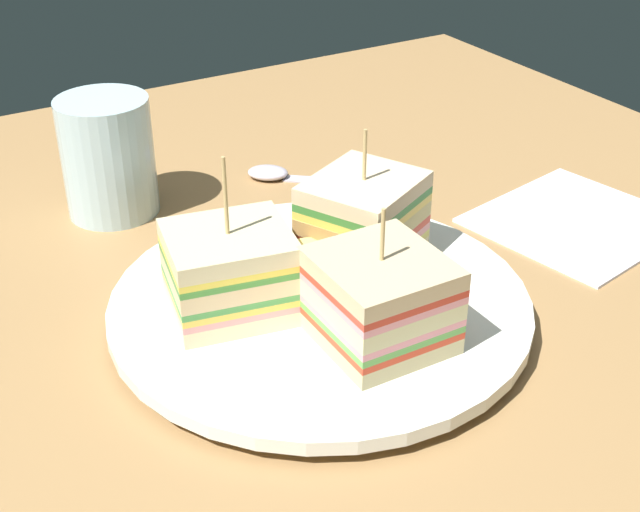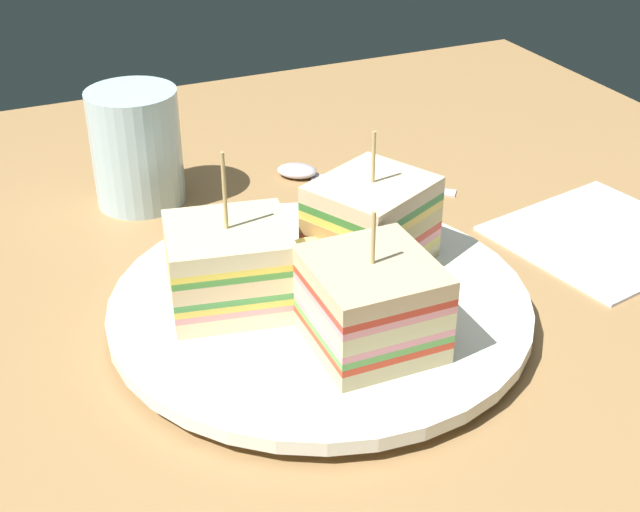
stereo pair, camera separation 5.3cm
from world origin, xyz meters
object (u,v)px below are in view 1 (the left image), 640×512
at_px(plate, 320,306).
at_px(sandwich_wedge_0, 231,272).
at_px(sandwich_wedge_1, 379,300).
at_px(spoon, 294,175).
at_px(chip_pile, 327,274).
at_px(napkin, 577,220).
at_px(drinking_glass, 109,165).
at_px(sandwich_wedge_2, 362,220).

distance_m(plate, sandwich_wedge_0, 0.06).
height_order(sandwich_wedge_1, spoon, sandwich_wedge_1).
height_order(chip_pile, napkin, chip_pile).
distance_m(napkin, drinking_glass, 0.36).
bearing_deg(chip_pile, sandwich_wedge_0, -101.36).
height_order(sandwich_wedge_1, sandwich_wedge_2, sandwich_wedge_2).
distance_m(sandwich_wedge_1, spoon, 0.26).
distance_m(spoon, napkin, 0.23).
height_order(sandwich_wedge_0, spoon, sandwich_wedge_0).
bearing_deg(sandwich_wedge_0, drinking_glass, 104.10).
relative_size(sandwich_wedge_2, chip_pile, 1.14).
xyz_separation_m(sandwich_wedge_0, drinking_glass, (-0.19, -0.01, -0.00)).
bearing_deg(sandwich_wedge_0, sandwich_wedge_1, -38.59).
bearing_deg(sandwich_wedge_0, chip_pile, -0.05).
xyz_separation_m(plate, napkin, (-0.01, 0.23, -0.01)).
xyz_separation_m(plate, drinking_glass, (-0.21, -0.06, 0.03)).
distance_m(chip_pile, spoon, 0.20).
distance_m(sandwich_wedge_0, chip_pile, 0.06).
bearing_deg(spoon, napkin, 168.66).
distance_m(sandwich_wedge_2, chip_pile, 0.05).
bearing_deg(plate, sandwich_wedge_1, 7.25).
relative_size(spoon, drinking_glass, 1.41).
relative_size(sandwich_wedge_0, spoon, 0.79).
bearing_deg(sandwich_wedge_1, plate, 8.21).
xyz_separation_m(sandwich_wedge_0, chip_pile, (0.01, 0.06, -0.01)).
bearing_deg(spoon, sandwich_wedge_0, 89.84).
xyz_separation_m(sandwich_wedge_1, sandwich_wedge_2, (-0.08, 0.04, 0.00)).
bearing_deg(spoon, drinking_glass, 30.04).
bearing_deg(chip_pile, sandwich_wedge_1, -0.71).
bearing_deg(drinking_glass, sandwich_wedge_1, 14.60).
xyz_separation_m(spoon, napkin, (0.18, 0.15, -0.00)).
bearing_deg(sandwich_wedge_0, spoon, 62.27).
bearing_deg(sandwich_wedge_1, napkin, -73.21).
height_order(sandwich_wedge_1, chip_pile, sandwich_wedge_1).
bearing_deg(sandwich_wedge_2, chip_pile, 2.91).
height_order(plate, napkin, plate).
height_order(chip_pile, spoon, chip_pile).
bearing_deg(chip_pile, drinking_glass, -161.32).
relative_size(sandwich_wedge_1, spoon, 0.66).
height_order(plate, sandwich_wedge_1, sandwich_wedge_1).
bearing_deg(drinking_glass, chip_pile, 18.68).
height_order(sandwich_wedge_2, chip_pile, sandwich_wedge_2).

